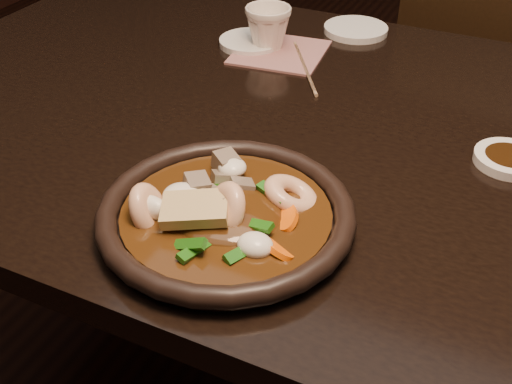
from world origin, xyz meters
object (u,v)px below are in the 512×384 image
at_px(table, 346,174).
at_px(chair, 495,103).
at_px(plate, 226,215).
at_px(tea_cup, 268,27).

height_order(table, chair, chair).
xyz_separation_m(table, chair, (0.16, 0.66, -0.16)).
bearing_deg(table, chair, 76.76).
xyz_separation_m(table, plate, (-0.06, -0.28, 0.09)).
relative_size(table, plate, 5.18).
height_order(plate, tea_cup, tea_cup).
xyz_separation_m(table, tea_cup, (-0.24, 0.22, 0.12)).
bearing_deg(tea_cup, table, -43.25).
height_order(chair, tea_cup, chair).
xyz_separation_m(plate, tea_cup, (-0.18, 0.50, 0.03)).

